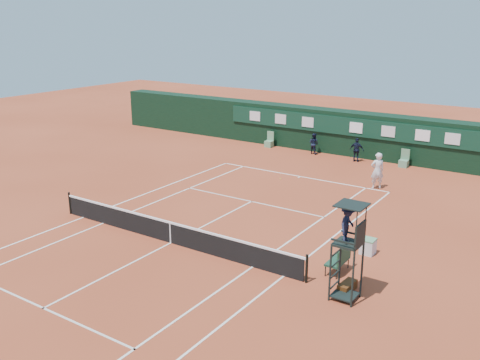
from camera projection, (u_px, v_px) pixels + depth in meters
name	position (u px, v px, depth m)	size (l,w,h in m)	color
ground	(171.00, 243.00, 22.69)	(90.00, 90.00, 0.00)	#AD4729
court_lines	(171.00, 243.00, 22.69)	(11.05, 23.85, 0.01)	white
tennis_net	(170.00, 232.00, 22.54)	(12.90, 0.10, 1.10)	black
back_wall	(347.00, 132.00, 37.18)	(40.00, 1.65, 3.00)	black
linesman_chair_left	(269.00, 143.00, 39.44)	(0.55, 0.50, 1.15)	#609468
linesman_chair_right	(404.00, 162.00, 34.14)	(0.55, 0.50, 1.15)	#5D8E6B
umpire_chair	(348.00, 232.00, 17.48)	(0.96, 0.95, 3.42)	black
player_bench	(340.00, 258.00, 19.87)	(0.56, 1.20, 1.10)	#183D2B
tennis_bag	(347.00, 287.00, 18.67)	(0.38, 0.86, 0.32)	black
cooler	(368.00, 246.00, 21.58)	(0.57, 0.57, 0.65)	silver
tennis_ball	(280.00, 179.00, 31.64)	(0.07, 0.07, 0.07)	#C6D631
player	(377.00, 171.00, 29.64)	(0.75, 0.49, 2.06)	silver
ball_kid_left	(314.00, 144.00, 37.32)	(0.72, 0.56, 1.47)	black
ball_kid_right	(357.00, 150.00, 35.27)	(0.93, 0.39, 1.59)	black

